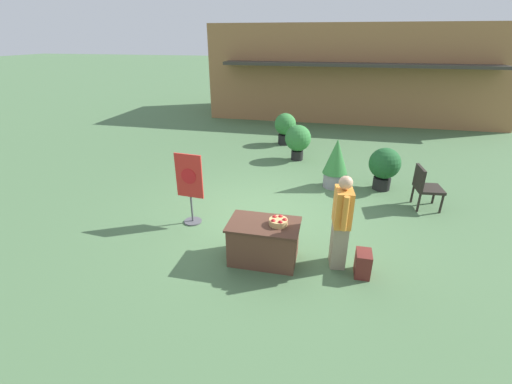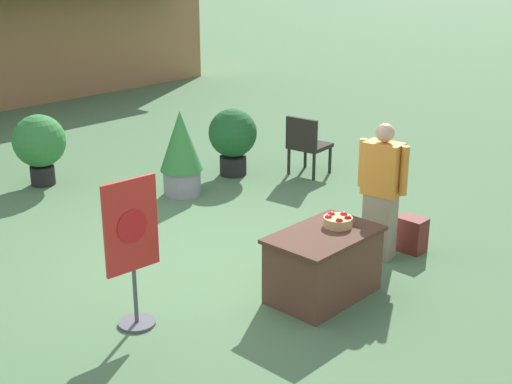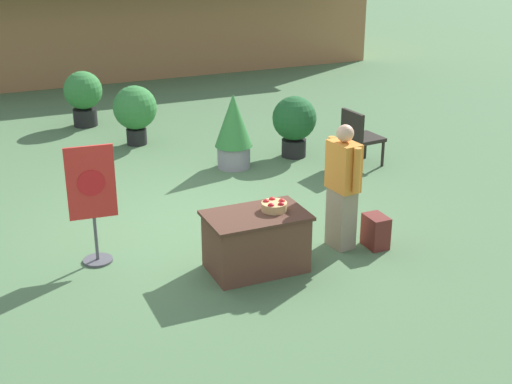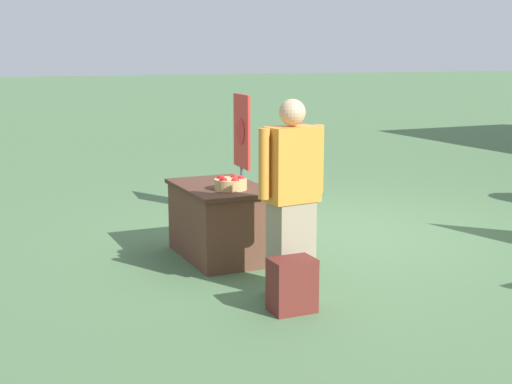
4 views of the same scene
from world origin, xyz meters
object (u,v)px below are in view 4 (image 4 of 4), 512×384
at_px(display_table, 221,221).
at_px(poster_board, 242,149).
at_px(person_visitor, 291,197).
at_px(backpack, 292,285).
at_px(apple_basket, 231,183).

height_order(display_table, poster_board, poster_board).
relative_size(display_table, person_visitor, 0.74).
bearing_deg(poster_board, display_table, 65.81).
height_order(display_table, person_visitor, person_visitor).
bearing_deg(poster_board, person_visitor, 79.62).
bearing_deg(backpack, poster_board, 163.24).
height_order(display_table, apple_basket, apple_basket).
xyz_separation_m(person_visitor, poster_board, (-2.92, 0.81, -0.01)).
distance_m(apple_basket, poster_board, 2.14).
relative_size(person_visitor, poster_board, 1.09).
relative_size(display_table, poster_board, 0.80).
relative_size(apple_basket, poster_board, 0.21).
bearing_deg(person_visitor, display_table, -0.00).
distance_m(apple_basket, person_visitor, 1.00).
xyz_separation_m(display_table, person_visitor, (1.23, 0.14, 0.46)).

